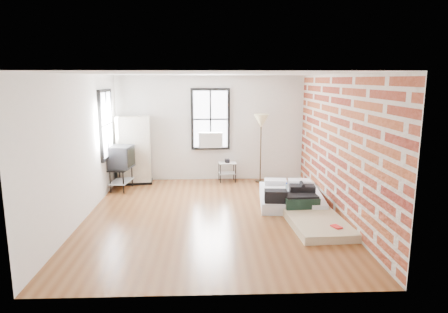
{
  "coord_description": "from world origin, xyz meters",
  "views": [
    {
      "loc": [
        -0.05,
        -7.65,
        2.71
      ],
      "look_at": [
        0.26,
        0.3,
        1.15
      ],
      "focal_mm": 32.0,
      "sensor_mm": 36.0,
      "label": 1
    }
  ],
  "objects_px": {
    "mattress_main": "(290,196)",
    "tv_stand": "(121,158)",
    "floor_lamp": "(261,124)",
    "wardrobe": "(134,150)",
    "side_table": "(227,167)",
    "mattress_bare": "(312,216)"
  },
  "relations": [
    {
      "from": "mattress_main",
      "to": "mattress_bare",
      "type": "distance_m",
      "value": 1.2
    },
    {
      "from": "mattress_bare",
      "to": "floor_lamp",
      "type": "bearing_deg",
      "value": 97.51
    },
    {
      "from": "floor_lamp",
      "to": "tv_stand",
      "type": "relative_size",
      "value": 1.64
    },
    {
      "from": "wardrobe",
      "to": "floor_lamp",
      "type": "xyz_separation_m",
      "value": [
        3.32,
        -0.0,
        0.67
      ]
    },
    {
      "from": "side_table",
      "to": "tv_stand",
      "type": "bearing_deg",
      "value": -165.26
    },
    {
      "from": "side_table",
      "to": "floor_lamp",
      "type": "xyz_separation_m",
      "value": [
        0.88,
        -0.07,
        1.14
      ]
    },
    {
      "from": "mattress_main",
      "to": "wardrobe",
      "type": "xyz_separation_m",
      "value": [
        -3.74,
        1.88,
        0.72
      ]
    },
    {
      "from": "mattress_bare",
      "to": "floor_lamp",
      "type": "distance_m",
      "value": 3.44
    },
    {
      "from": "side_table",
      "to": "floor_lamp",
      "type": "relative_size",
      "value": 0.34
    },
    {
      "from": "mattress_bare",
      "to": "wardrobe",
      "type": "distance_m",
      "value": 5.04
    },
    {
      "from": "mattress_main",
      "to": "side_table",
      "type": "relative_size",
      "value": 3.14
    },
    {
      "from": "mattress_main",
      "to": "side_table",
      "type": "xyz_separation_m",
      "value": [
        -1.31,
        1.95,
        0.25
      ]
    },
    {
      "from": "mattress_bare",
      "to": "floor_lamp",
      "type": "height_order",
      "value": "floor_lamp"
    },
    {
      "from": "wardrobe",
      "to": "floor_lamp",
      "type": "height_order",
      "value": "floor_lamp"
    },
    {
      "from": "side_table",
      "to": "floor_lamp",
      "type": "bearing_deg",
      "value": -4.55
    },
    {
      "from": "mattress_bare",
      "to": "side_table",
      "type": "xyz_separation_m",
      "value": [
        -1.48,
        3.14,
        0.29
      ]
    },
    {
      "from": "floor_lamp",
      "to": "mattress_bare",
      "type": "bearing_deg",
      "value": -78.95
    },
    {
      "from": "mattress_main",
      "to": "tv_stand",
      "type": "xyz_separation_m",
      "value": [
        -3.96,
        1.26,
        0.63
      ]
    },
    {
      "from": "wardrobe",
      "to": "tv_stand",
      "type": "bearing_deg",
      "value": -115.54
    },
    {
      "from": "floor_lamp",
      "to": "wardrobe",
      "type": "bearing_deg",
      "value": 180.0
    },
    {
      "from": "wardrobe",
      "to": "side_table",
      "type": "height_order",
      "value": "wardrobe"
    },
    {
      "from": "mattress_bare",
      "to": "tv_stand",
      "type": "relative_size",
      "value": 1.75
    }
  ]
}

